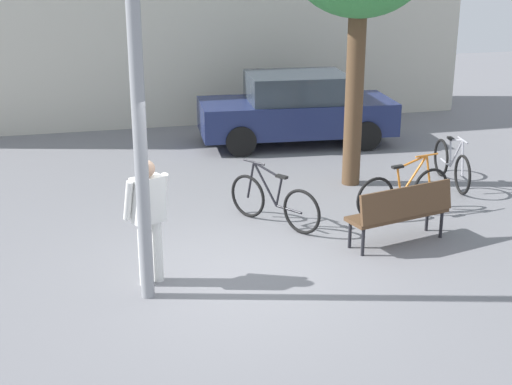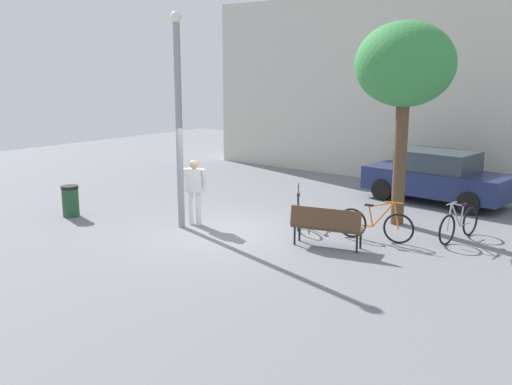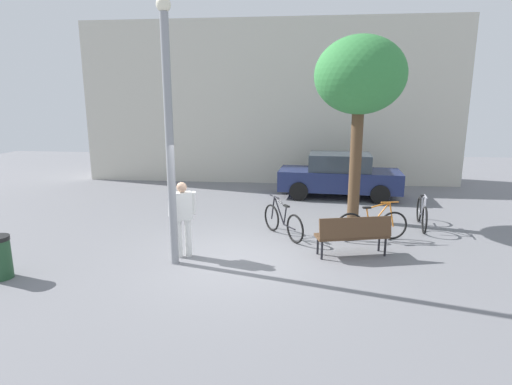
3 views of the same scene
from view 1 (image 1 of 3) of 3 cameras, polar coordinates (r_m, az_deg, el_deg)
name	(u,v)px [view 1 (image 1 of 3)]	position (r m, az deg, el deg)	size (l,w,h in m)	color
ground_plane	(241,275)	(9.92, -1.19, -6.41)	(36.00, 36.00, 0.00)	slate
lamppost	(136,71)	(8.56, -9.28, 9.29)	(0.28, 0.28, 5.24)	gray
person_by_lamppost	(148,213)	(9.44, -8.35, -1.61)	(0.63, 0.45, 1.67)	white
park_bench	(401,210)	(10.88, 11.22, -1.32)	(1.67, 0.84, 0.92)	#513823
bicycle_black	(274,202)	(11.48, 1.37, -0.73)	(1.07, 1.52, 0.97)	black
bicycle_silver	(452,164)	(13.89, 14.96, 2.12)	(0.30, 1.80, 0.97)	black
bicycle_orange	(404,192)	(12.18, 11.42, 0.05)	(1.78, 0.42, 0.97)	black
parked_car_navy	(296,109)	(16.17, 3.14, 6.49)	(4.32, 2.07, 1.55)	navy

